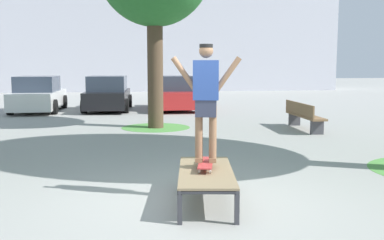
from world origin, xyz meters
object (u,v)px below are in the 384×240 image
(skate_box, at_px, (206,173))
(park_bench, at_px, (303,115))
(car_red, at_px, (174,94))
(skater, at_px, (206,95))
(car_white, at_px, (38,95))
(skateboard, at_px, (206,163))
(car_black, at_px, (108,94))

(skate_box, relative_size, park_bench, 0.82)
(car_red, bearing_deg, skater, -93.41)
(car_white, height_order, park_bench, car_white)
(car_red, xyz_separation_m, park_bench, (3.30, -6.81, -0.24))
(skate_box, distance_m, car_white, 14.37)
(skater, bearing_deg, skate_box, -97.58)
(car_red, bearing_deg, car_white, -179.11)
(skateboard, height_order, skater, skater)
(skate_box, height_order, park_bench, park_bench)
(car_white, height_order, car_red, same)
(skateboard, xyz_separation_m, skater, (0.00, 0.00, 0.99))
(skate_box, bearing_deg, car_red, 86.55)
(car_red, bearing_deg, skate_box, -93.45)
(skate_box, bearing_deg, park_bench, 58.59)
(car_white, distance_m, park_bench, 11.33)
(skater, distance_m, car_black, 13.69)
(car_white, xyz_separation_m, car_black, (2.90, 0.15, 0.00))
(skate_box, bearing_deg, car_black, 98.73)
(skateboard, height_order, park_bench, park_bench)
(skateboard, bearing_deg, car_white, 110.58)
(skater, bearing_deg, skateboard, -101.77)
(car_black, bearing_deg, car_white, -176.98)
(car_red, bearing_deg, skateboard, -93.41)
(car_white, height_order, car_black, same)
(car_white, bearing_deg, park_bench, -36.41)
(skater, xyz_separation_m, car_black, (-2.11, 13.50, -0.84))
(skateboard, xyz_separation_m, car_black, (-2.11, 13.50, 0.15))
(car_black, bearing_deg, car_red, -1.24)
(park_bench, bearing_deg, car_black, 132.10)
(skater, height_order, park_bench, skater)
(skateboard, height_order, car_black, car_black)
(skateboard, xyz_separation_m, park_bench, (4.10, 6.63, -0.09))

